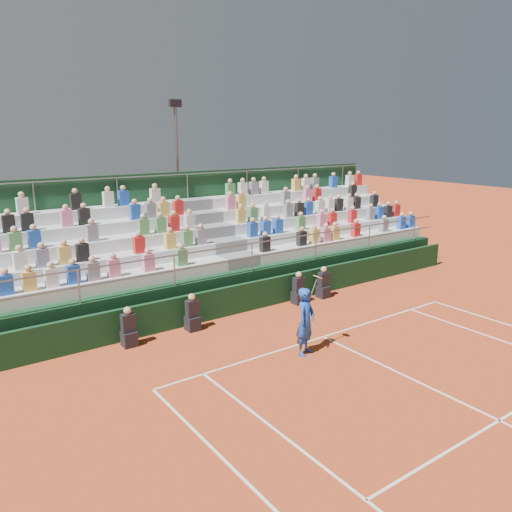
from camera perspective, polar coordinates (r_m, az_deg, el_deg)
ground at (r=15.31m, az=7.69°, el=-9.16°), size 90.00×90.00×0.00m
courtside_wall at (r=17.44m, az=0.57°, el=-4.34°), size 20.00×0.15×1.00m
line_officials at (r=16.55m, az=-1.39°, el=-5.46°), size 7.92×0.40×1.19m
grandstand at (r=19.88m, az=-4.91°, el=-0.33°), size 20.00×5.20×4.40m
tennis_player at (r=13.82m, az=5.70°, el=-7.43°), size 0.94×0.70×2.22m
floodlight_mast at (r=25.01m, az=-8.99°, el=10.19°), size 0.60×0.25×7.49m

